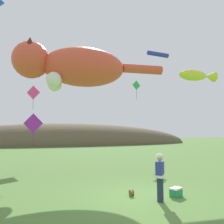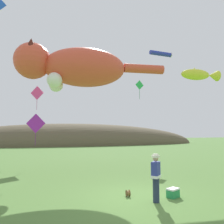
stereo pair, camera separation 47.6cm
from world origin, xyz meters
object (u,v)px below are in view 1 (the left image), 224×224
kite_diamond_red (63,54)px  kite_fish_windsock (197,76)px  kite_diamond_violet (33,123)px  festival_attendant (160,176)px  picnic_cooler (176,192)px  kite_tube_streamer (158,54)px  kite_diamond_green (136,85)px  kite_giant_cat (73,67)px  kite_spool (131,193)px  kite_diamond_pink (33,93)px

kite_diamond_red → kite_fish_windsock: bearing=-40.0°
kite_diamond_violet → kite_diamond_red: (2.24, 3.89, 6.73)m
festival_attendant → picnic_cooler: 1.25m
kite_tube_streamer → kite_diamond_green: kite_tube_streamer is taller
festival_attendant → kite_giant_cat: (-2.56, 6.59, 5.84)m
kite_fish_windsock → kite_tube_streamer: bearing=114.5°
kite_diamond_violet → kite_diamond_red: kite_diamond_red is taller
kite_giant_cat → kite_diamond_violet: 5.17m
kite_spool → kite_tube_streamer: bearing=53.8°
picnic_cooler → kite_diamond_pink: bearing=115.8°
kite_diamond_violet → kite_giant_cat: bearing=-47.1°
kite_spool → picnic_cooler: 1.79m
kite_diamond_red → festival_attendant: bearing=-77.9°
picnic_cooler → kite_tube_streamer: kite_tube_streamer is taller
kite_diamond_pink → kite_diamond_violet: bearing=-86.0°
festival_attendant → kite_diamond_violet: kite_diamond_violet is taller
kite_giant_cat → picnic_cooler: bearing=-60.8°
festival_attendant → kite_diamond_red: (-2.82, 13.17, 8.93)m
kite_fish_windsock → kite_diamond_violet: 12.37m
picnic_cooler → kite_diamond_violet: kite_diamond_violet is taller
festival_attendant → kite_diamond_pink: bearing=111.9°
kite_diamond_green → kite_diamond_red: 7.65m
festival_attendant → picnic_cooler: (0.91, 0.37, -0.77)m
kite_fish_windsock → kite_diamond_red: kite_diamond_red is taller
kite_giant_cat → festival_attendant: bearing=-68.7°
kite_fish_windsock → kite_diamond_green: size_ratio=1.60×
picnic_cooler → kite_diamond_green: size_ratio=0.32×
kite_diamond_pink → festival_attendant: bearing=-68.1°
kite_diamond_red → kite_diamond_violet: bearing=-119.9°
picnic_cooler → kite_diamond_green: (3.22, 11.39, 6.81)m
festival_attendant → kite_fish_windsock: size_ratio=0.60×
festival_attendant → picnic_cooler: size_ratio=3.04×
kite_fish_windsock → kite_diamond_green: kite_diamond_green is taller
kite_fish_windsock → kite_diamond_violet: kite_fish_windsock is taller
kite_spool → kite_giant_cat: (-1.78, 5.64, 6.67)m
kite_spool → kite_diamond_violet: bearing=117.2°
kite_giant_cat → kite_diamond_green: size_ratio=5.44×
kite_diamond_red → kite_diamond_pink: bearing=176.8°
picnic_cooler → kite_giant_cat: (-3.47, 6.22, 6.62)m
kite_giant_cat → kite_diamond_violet: size_ratio=4.26×
kite_spool → picnic_cooler: bearing=-18.9°
festival_attendant → kite_diamond_violet: bearing=118.6°
kite_giant_cat → kite_spool: bearing=-72.5°
kite_fish_windsock → kite_diamond_green: bearing=108.8°
kite_diamond_green → kite_tube_streamer: bearing=-77.2°
kite_tube_streamer → kite_diamond_red: 8.93m
kite_diamond_red → picnic_cooler: bearing=-73.8°
kite_tube_streamer → kite_diamond_green: bearing=102.8°
kite_fish_windsock → kite_diamond_red: size_ratio=1.66×
kite_diamond_pink → picnic_cooler: bearing=-64.2°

